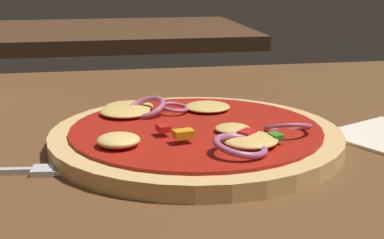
{
  "coord_description": "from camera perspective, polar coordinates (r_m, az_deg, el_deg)",
  "views": [
    {
      "loc": [
        -0.14,
        -0.48,
        0.2
      ],
      "look_at": [
        -0.04,
        0.04,
        0.05
      ],
      "focal_mm": 53.03,
      "sensor_mm": 36.0,
      "label": 1
    }
  ],
  "objects": [
    {
      "name": "pizza",
      "position": [
        0.53,
        0.27,
        -1.61
      ],
      "size": [
        0.27,
        0.27,
        0.03
      ],
      "color": "tan",
      "rests_on": "dining_table"
    },
    {
      "name": "background_table",
      "position": [
        1.53,
        -9.68,
        8.42
      ],
      "size": [
        0.8,
        0.51,
        0.03
      ],
      "color": "#4C301C",
      "rests_on": "ground"
    },
    {
      "name": "dining_table",
      "position": [
        0.53,
        5.47,
        -4.81
      ],
      "size": [
        1.35,
        0.85,
        0.03
      ],
      "color": "brown",
      "rests_on": "ground"
    }
  ]
}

